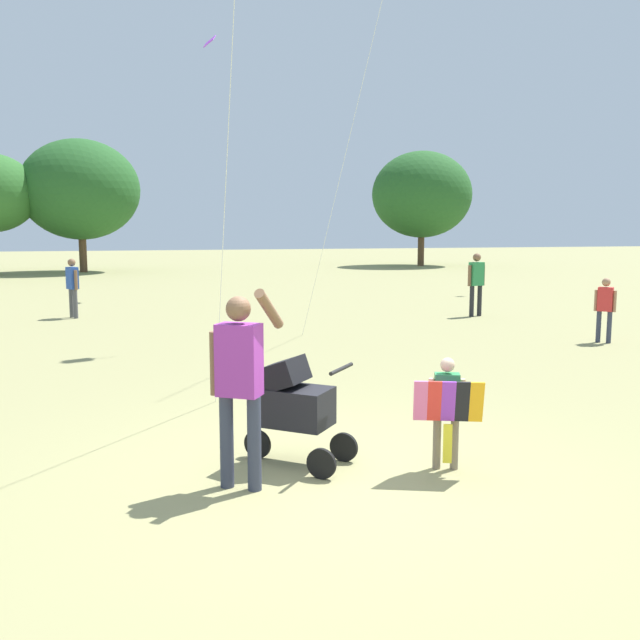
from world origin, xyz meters
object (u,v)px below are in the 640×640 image
(person_kid_running, at_px, (73,283))
(person_couple_left, at_px, (605,305))
(child_with_butterfly_kite, at_px, (447,404))
(stroller, at_px, (294,401))
(person_adult_flyer, at_px, (240,374))
(person_sitting_far, at_px, (476,279))

(person_kid_running, bearing_deg, person_couple_left, -31.70)
(child_with_butterfly_kite, relative_size, person_kid_running, 0.73)
(child_with_butterfly_kite, xyz_separation_m, stroller, (-1.32, 0.50, -0.02))
(person_adult_flyer, bearing_deg, person_kid_running, 101.43)
(person_sitting_far, bearing_deg, person_adult_flyer, -125.52)
(stroller, distance_m, person_sitting_far, 11.69)
(person_sitting_far, bearing_deg, child_with_butterfly_kite, -117.75)
(person_adult_flyer, xyz_separation_m, person_couple_left, (7.80, 5.85, -0.27))
(child_with_butterfly_kite, bearing_deg, person_adult_flyer, 179.89)
(person_couple_left, bearing_deg, person_sitting_far, 97.75)
(child_with_butterfly_kite, xyz_separation_m, person_sitting_far, (5.32, 10.12, 0.30))
(child_with_butterfly_kite, bearing_deg, person_kid_running, 109.67)
(person_adult_flyer, relative_size, person_sitting_far, 1.11)
(child_with_butterfly_kite, distance_m, person_kid_running, 12.96)
(person_adult_flyer, relative_size, stroller, 1.68)
(person_couple_left, height_order, person_kid_running, person_kid_running)
(person_kid_running, bearing_deg, person_adult_flyer, -78.57)
(person_kid_running, bearing_deg, person_sitting_far, -12.11)
(person_kid_running, bearing_deg, child_with_butterfly_kite, -70.33)
(child_with_butterfly_kite, distance_m, person_sitting_far, 11.44)
(person_sitting_far, bearing_deg, person_kid_running, 167.89)
(person_sitting_far, distance_m, person_kid_running, 9.90)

